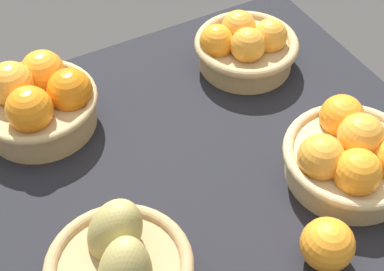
{
  "coord_description": "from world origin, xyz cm",
  "views": [
    {
      "loc": [
        -32.8,
        -58.7,
        80.41
      ],
      "look_at": [
        -0.13,
        1.73,
        7.0
      ],
      "focal_mm": 54.87,
      "sensor_mm": 36.0,
      "label": 1
    }
  ],
  "objects_px": {
    "basket_far_left": "(39,101)",
    "basket_near_left_pears": "(120,268)",
    "basket_far_right": "(245,46)",
    "loose_orange_front_gap": "(327,244)",
    "basket_near_right": "(352,156)"
  },
  "relations": [
    {
      "from": "basket_far_left",
      "to": "basket_near_left_pears",
      "type": "relative_size",
      "value": 1.03
    },
    {
      "from": "basket_far_right",
      "to": "basket_near_left_pears",
      "type": "relative_size",
      "value": 0.99
    },
    {
      "from": "basket_far_right",
      "to": "loose_orange_front_gap",
      "type": "bearing_deg",
      "value": -106.87
    },
    {
      "from": "basket_near_right",
      "to": "loose_orange_front_gap",
      "type": "distance_m",
      "value": 0.18
    },
    {
      "from": "basket_near_left_pears",
      "to": "basket_near_right",
      "type": "bearing_deg",
      "value": 1.42
    },
    {
      "from": "basket_near_right",
      "to": "basket_near_left_pears",
      "type": "relative_size",
      "value": 1.1
    },
    {
      "from": "basket_near_right",
      "to": "loose_orange_front_gap",
      "type": "height_order",
      "value": "basket_near_right"
    },
    {
      "from": "basket_far_right",
      "to": "loose_orange_front_gap",
      "type": "height_order",
      "value": "basket_far_right"
    },
    {
      "from": "loose_orange_front_gap",
      "to": "basket_near_right",
      "type": "bearing_deg",
      "value": 39.87
    },
    {
      "from": "basket_far_left",
      "to": "basket_near_left_pears",
      "type": "bearing_deg",
      "value": -91.08
    },
    {
      "from": "basket_far_left",
      "to": "basket_near_left_pears",
      "type": "distance_m",
      "value": 0.38
    },
    {
      "from": "basket_far_right",
      "to": "basket_near_left_pears",
      "type": "distance_m",
      "value": 0.54
    },
    {
      "from": "basket_far_right",
      "to": "basket_near_right",
      "type": "bearing_deg",
      "value": -89.84
    },
    {
      "from": "basket_near_left_pears",
      "to": "basket_far_left",
      "type": "bearing_deg",
      "value": 88.92
    },
    {
      "from": "basket_near_right",
      "to": "basket_near_left_pears",
      "type": "height_order",
      "value": "basket_near_left_pears"
    }
  ]
}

